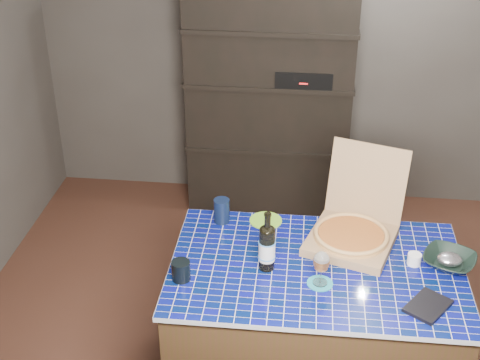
# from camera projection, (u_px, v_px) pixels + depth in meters

# --- Properties ---
(room) EXTENTS (3.50, 3.50, 3.50)m
(room) POSITION_uv_depth(u_px,v_px,m) (248.00, 149.00, 3.45)
(room) COLOR #502F22
(room) RESTS_ON ground
(shelving_unit) EXTENTS (1.20, 0.41, 1.80)m
(shelving_unit) POSITION_uv_depth(u_px,v_px,m) (270.00, 98.00, 4.94)
(shelving_unit) COLOR black
(shelving_unit) RESTS_ON floor
(kitchen_island) EXTENTS (1.47, 0.94, 0.80)m
(kitchen_island) POSITION_uv_depth(u_px,v_px,m) (312.00, 327.00, 3.52)
(kitchen_island) COLOR #3F2918
(kitchen_island) RESTS_ON floor
(pizza_box) EXTENTS (0.55, 0.61, 0.45)m
(pizza_box) POSITION_uv_depth(u_px,v_px,m) (353.00, 232.00, 3.47)
(pizza_box) COLOR #92744B
(pizza_box) RESTS_ON kitchen_island
(mead_bottle) EXTENTS (0.09, 0.09, 0.32)m
(mead_bottle) POSITION_uv_depth(u_px,v_px,m) (267.00, 247.00, 3.25)
(mead_bottle) COLOR black
(mead_bottle) RESTS_ON kitchen_island
(teal_trivet) EXTENTS (0.13, 0.13, 0.01)m
(teal_trivet) POSITION_uv_depth(u_px,v_px,m) (320.00, 283.00, 3.20)
(teal_trivet) COLOR teal
(teal_trivet) RESTS_ON kitchen_island
(wine_glass) EXTENTS (0.08, 0.08, 0.18)m
(wine_glass) POSITION_uv_depth(u_px,v_px,m) (321.00, 262.00, 3.14)
(wine_glass) COLOR white
(wine_glass) RESTS_ON teal_trivet
(tumbler) EXTENTS (0.09, 0.09, 0.10)m
(tumbler) POSITION_uv_depth(u_px,v_px,m) (181.00, 271.00, 3.21)
(tumbler) COLOR black
(tumbler) RESTS_ON kitchen_island
(dvd_case) EXTENTS (0.25, 0.26, 0.02)m
(dvd_case) POSITION_uv_depth(u_px,v_px,m) (428.00, 306.00, 3.05)
(dvd_case) COLOR black
(dvd_case) RESTS_ON kitchen_island
(bowl) EXTENTS (0.33, 0.33, 0.06)m
(bowl) POSITION_uv_depth(u_px,v_px,m) (449.00, 261.00, 3.31)
(bowl) COLOR black
(bowl) RESTS_ON kitchen_island
(foil_contents) EXTENTS (0.13, 0.11, 0.06)m
(foil_contents) POSITION_uv_depth(u_px,v_px,m) (449.00, 259.00, 3.31)
(foil_contents) COLOR #B9B7C3
(foil_contents) RESTS_ON bowl
(white_jar) EXTENTS (0.07, 0.07, 0.06)m
(white_jar) POSITION_uv_depth(u_px,v_px,m) (414.00, 259.00, 3.32)
(white_jar) COLOR white
(white_jar) RESTS_ON kitchen_island
(navy_cup) EXTENTS (0.09, 0.09, 0.14)m
(navy_cup) POSITION_uv_depth(u_px,v_px,m) (222.00, 211.00, 3.65)
(navy_cup) COLOR black
(navy_cup) RESTS_ON kitchen_island
(green_trivet) EXTENTS (0.18, 0.18, 0.01)m
(green_trivet) POSITION_uv_depth(u_px,v_px,m) (266.00, 220.00, 3.68)
(green_trivet) COLOR #79C329
(green_trivet) RESTS_ON kitchen_island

